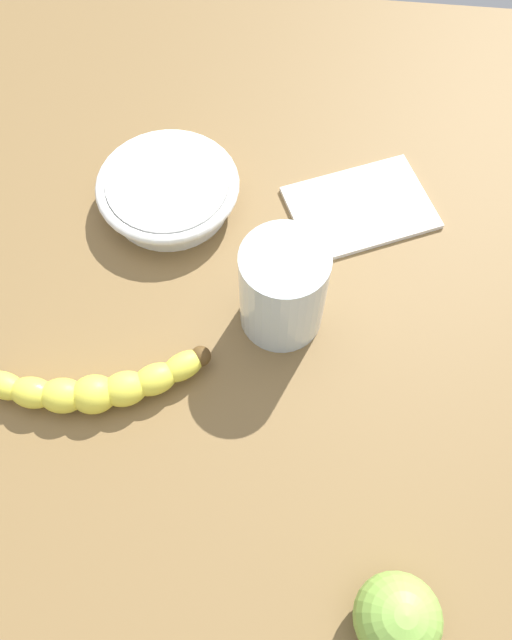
{
  "coord_description": "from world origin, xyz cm",
  "views": [
    {
      "loc": [
        -6.24,
        22.61,
        61.39
      ],
      "look_at": [
        -3.15,
        -6.48,
        5.0
      ],
      "focal_mm": 35.56,
      "sensor_mm": 36.0,
      "label": 1
    }
  ],
  "objects_px": {
    "banana": "(94,387)",
    "ceramic_bowl": "(168,190)",
    "green_apple_fruit": "(397,618)",
    "smoothie_glass": "(283,291)"
  },
  "relations": [
    {
      "from": "smoothie_glass",
      "to": "green_apple_fruit",
      "type": "relative_size",
      "value": 1.57
    },
    {
      "from": "banana",
      "to": "smoothie_glass",
      "type": "xyz_separation_m",
      "value": [
        -0.17,
        -0.1,
        0.03
      ]
    },
    {
      "from": "smoothie_glass",
      "to": "ceramic_bowl",
      "type": "relative_size",
      "value": 0.69
    },
    {
      "from": "ceramic_bowl",
      "to": "green_apple_fruit",
      "type": "xyz_separation_m",
      "value": [
        -0.25,
        0.41,
        0.01
      ]
    },
    {
      "from": "green_apple_fruit",
      "to": "smoothie_glass",
      "type": "bearing_deg",
      "value": -67.41
    },
    {
      "from": "banana",
      "to": "smoothie_glass",
      "type": "distance_m",
      "value": 0.2
    },
    {
      "from": "banana",
      "to": "green_apple_fruit",
      "type": "relative_size",
      "value": 3.17
    },
    {
      "from": "ceramic_bowl",
      "to": "smoothie_glass",
      "type": "bearing_deg",
      "value": 136.12
    },
    {
      "from": "smoothie_glass",
      "to": "green_apple_fruit",
      "type": "bearing_deg",
      "value": 112.59
    },
    {
      "from": "banana",
      "to": "ceramic_bowl",
      "type": "relative_size",
      "value": 1.39
    }
  ]
}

